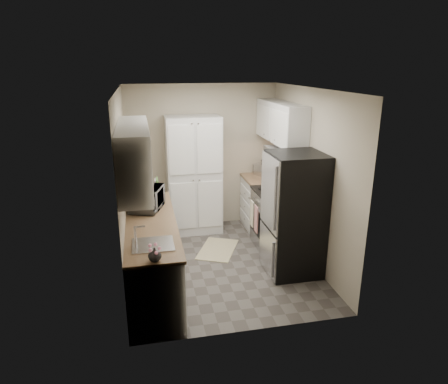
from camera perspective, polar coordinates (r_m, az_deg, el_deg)
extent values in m
plane|color=#56514C|center=(5.99, -0.43, -10.10)|extent=(3.20, 3.20, 0.00)
cube|color=#B7AB94|center=(7.04, -3.06, 5.04)|extent=(2.60, 0.04, 2.50)
cube|color=#B7AB94|center=(4.05, 4.07, -4.81)|extent=(2.60, 0.04, 2.50)
cube|color=#B7AB94|center=(5.42, -14.06, 0.60)|extent=(0.04, 3.20, 2.50)
cube|color=#B7AB94|center=(5.90, 12.01, 2.15)|extent=(0.04, 3.20, 2.50)
cube|color=white|center=(5.30, -0.50, 14.52)|extent=(2.60, 3.20, 0.04)
cube|color=silver|center=(4.54, -12.70, 5.00)|extent=(0.33, 1.60, 0.70)
cube|color=silver|center=(6.45, 8.07, 9.49)|extent=(0.33, 1.55, 0.58)
cube|color=#99999E|center=(6.10, 8.73, 5.46)|extent=(0.45, 0.76, 0.13)
cube|color=#B7B7BC|center=(4.45, -10.12, -7.44)|extent=(0.45, 0.40, 0.02)
cube|color=brown|center=(5.63, -13.80, 0.52)|extent=(0.02, 0.22, 0.22)
cube|color=silver|center=(6.80, -4.32, 2.38)|extent=(0.90, 0.55, 2.00)
cube|color=silver|center=(5.31, -10.14, -8.91)|extent=(0.60, 2.30, 0.88)
cube|color=#846647|center=(5.12, -10.42, -4.31)|extent=(0.63, 2.33, 0.04)
cube|color=silver|center=(7.10, 5.48, -1.72)|extent=(0.60, 0.80, 0.88)
cube|color=#846647|center=(6.96, 5.60, 1.85)|extent=(0.63, 0.83, 0.04)
cube|color=#B7B7BC|center=(6.38, 7.44, -3.99)|extent=(0.64, 0.76, 0.90)
cube|color=black|center=(6.23, 7.61, -0.01)|extent=(0.66, 0.78, 0.03)
cube|color=black|center=(6.29, 10.14, 1.06)|extent=(0.06, 0.76, 0.22)
cube|color=tan|center=(6.11, 4.62, -3.89)|extent=(0.01, 0.16, 0.42)
cube|color=#F4E8C7|center=(6.33, 4.01, -3.10)|extent=(0.01, 0.16, 0.42)
cube|color=#B7B7BC|center=(5.53, 10.01, -3.16)|extent=(0.70, 0.72, 1.70)
imported|color=silver|center=(5.49, -10.99, -0.96)|extent=(0.52, 0.63, 0.30)
cylinder|color=black|center=(5.93, -11.13, 0.63)|extent=(0.08, 0.08, 0.33)
imported|color=white|center=(4.09, -9.88, -8.79)|extent=(0.14, 0.14, 0.14)
cube|color=#5B9B40|center=(6.06, -9.35, 0.74)|extent=(0.03, 0.21, 0.26)
cube|color=silver|center=(7.10, 6.04, 3.19)|extent=(0.41, 0.45, 0.21)
cube|color=beige|center=(6.38, -0.91, -8.19)|extent=(0.81, 0.96, 0.01)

